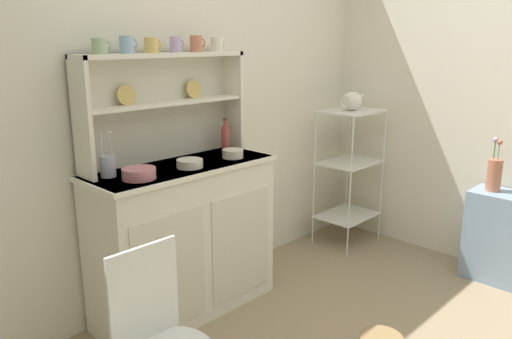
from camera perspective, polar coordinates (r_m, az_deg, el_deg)
The scene contains 19 objects.
wall_back at distance 3.19m, azimuth -7.23°, elevation 8.12°, with size 3.84×0.05×2.50m, color silver.
hutch_cabinet at distance 3.01m, azimuth -8.14°, elevation -7.75°, with size 1.12×0.45×0.91m.
hutch_shelf_unit at distance 2.93m, azimuth -10.69°, elevation 7.99°, with size 1.05×0.18×0.62m.
bakers_rack at distance 4.00m, azimuth 10.58°, elevation 0.81°, with size 0.47×0.35×1.08m.
side_shelf_blue at distance 3.78m, azimuth 26.52°, elevation -7.01°, with size 0.28×0.48×0.62m, color #849EBC.
wire_chair at distance 2.05m, azimuth -11.15°, elevation -17.78°, with size 0.36×0.36×0.85m.
cup_sage_0 at distance 2.68m, azimuth -17.36°, elevation 13.27°, with size 0.09×0.08×0.08m.
cup_sky_1 at distance 2.75m, azimuth -14.49°, elevation 13.61°, with size 0.09×0.08×0.09m.
cup_gold_2 at distance 2.84m, azimuth -11.82°, elevation 13.69°, with size 0.09×0.08×0.08m.
cup_lilac_3 at distance 2.93m, azimuth -9.11°, elevation 13.88°, with size 0.08×0.06×0.09m.
cup_terracotta_4 at distance 3.02m, azimuth -6.81°, elevation 14.05°, with size 0.09×0.07×0.09m.
cup_cream_5 at distance 3.13m, azimuth -4.46°, elevation 14.04°, with size 0.09×0.08×0.08m.
bowl_mixing_large at distance 2.62m, azimuth -13.19°, elevation -0.45°, with size 0.17×0.17×0.06m, color #D17A84.
bowl_floral_medium at distance 2.81m, azimuth -7.56°, elevation 0.69°, with size 0.15×0.15×0.05m, color silver.
bowl_cream_small at distance 3.01m, azimuth -2.67°, elevation 1.82°, with size 0.13×0.13×0.05m, color silver.
jam_bottle at distance 3.17m, azimuth -3.50°, elevation 3.60°, with size 0.05×0.05×0.21m.
utensil_jar at distance 2.70m, azimuth -16.53°, elevation 0.40°, with size 0.08×0.08×0.24m.
porcelain_teapot at distance 3.92m, azimuth 10.90°, elevation 7.69°, with size 0.24×0.14×0.17m.
flower_vase at distance 3.69m, azimuth 25.52°, elevation -0.32°, with size 0.09×0.09×0.37m.
Camera 1 is at (-1.98, -0.85, 1.61)m, focal length 35.12 mm.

